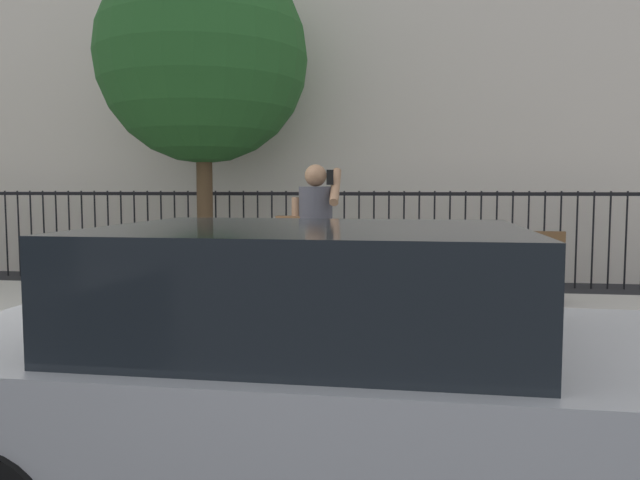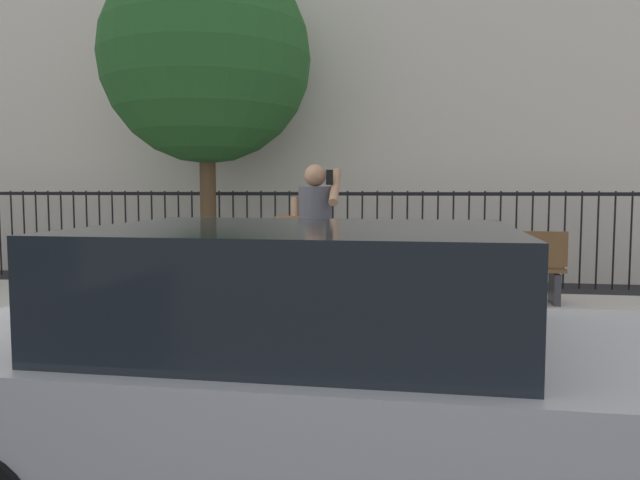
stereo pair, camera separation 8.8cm
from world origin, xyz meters
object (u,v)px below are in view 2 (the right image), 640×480
(street_bench, at_px, (500,265))
(street_tree_near, at_px, (206,59))
(pedestrian_on_phone, at_px, (313,236))
(parked_hatchback, at_px, (333,379))

(street_bench, bearing_deg, street_tree_near, 161.19)
(street_bench, bearing_deg, pedestrian_on_phone, -135.44)
(pedestrian_on_phone, distance_m, street_bench, 2.99)
(street_tree_near, bearing_deg, pedestrian_on_phone, -56.62)
(parked_hatchback, bearing_deg, street_tree_near, 113.90)
(parked_hatchback, distance_m, pedestrian_on_phone, 3.34)
(parked_hatchback, height_order, street_bench, parked_hatchback)
(pedestrian_on_phone, xyz_separation_m, street_tree_near, (-2.36, 3.59, 2.57))
(parked_hatchback, relative_size, street_tree_near, 0.78)
(parked_hatchback, height_order, street_tree_near, street_tree_near)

